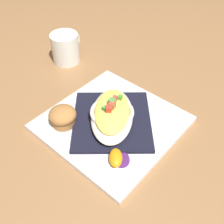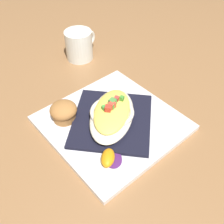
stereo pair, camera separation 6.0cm
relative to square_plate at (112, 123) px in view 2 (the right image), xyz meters
name	(u,v)px [view 2 (the right image)]	position (x,y,z in m)	size (l,w,h in m)	color
ground_plane	(112,125)	(0.00, 0.00, -0.01)	(2.60, 2.60, 0.00)	#966941
square_plate	(112,123)	(0.00, 0.00, 0.00)	(0.29, 0.29, 0.01)	white
folded_napkin	(112,120)	(0.00, 0.00, 0.01)	(0.19, 0.18, 0.01)	black
gratin_dish	(112,113)	(0.00, 0.00, 0.03)	(0.20, 0.17, 0.05)	silver
muffin	(64,111)	(-0.07, 0.09, 0.03)	(0.06, 0.06, 0.05)	#A36C39
orange_garnish	(109,158)	(-0.09, -0.07, 0.01)	(0.06, 0.06, 0.02)	#4D2062
coffee_mug	(80,46)	(0.15, 0.26, 0.03)	(0.11, 0.08, 0.09)	white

